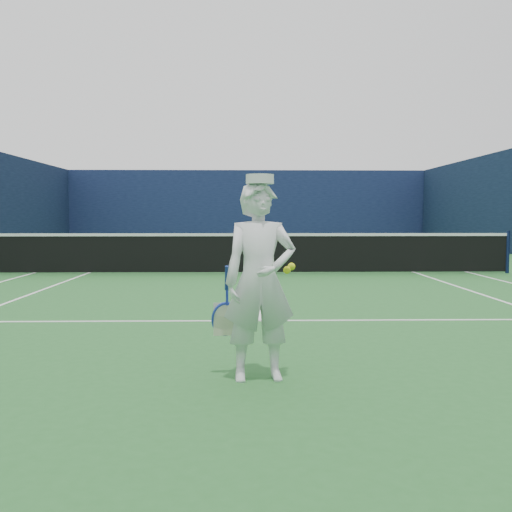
{
  "coord_description": "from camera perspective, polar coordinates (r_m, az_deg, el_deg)",
  "views": [
    {
      "loc": [
        -0.22,
        -14.08,
        1.43
      ],
      "look_at": [
        -0.08,
        -7.68,
        0.98
      ],
      "focal_mm": 40.0,
      "sensor_mm": 36.0,
      "label": 1
    }
  ],
  "objects": [
    {
      "name": "ground",
      "position": [
        14.16,
        -0.36,
        -1.78
      ],
      "size": [
        80.0,
        80.0,
        0.0
      ],
      "primitive_type": "plane",
      "color": "#256229",
      "rests_on": "ground"
    },
    {
      "name": "court_markings",
      "position": [
        14.16,
        -0.36,
        -1.77
      ],
      "size": [
        11.03,
        23.83,
        0.01
      ],
      "color": "white",
      "rests_on": "ground"
    },
    {
      "name": "windscreen_fence",
      "position": [
        14.1,
        -0.36,
        6.33
      ],
      "size": [
        20.12,
        36.12,
        4.0
      ],
      "color": "#10193C",
      "rests_on": "ground"
    },
    {
      "name": "tennis_net",
      "position": [
        14.11,
        -0.36,
        0.46
      ],
      "size": [
        12.88,
        0.09,
        1.07
      ],
      "color": "#141E4C",
      "rests_on": "ground"
    },
    {
      "name": "tennis_player",
      "position": [
        4.94,
        0.37,
        -2.47
      ],
      "size": [
        0.79,
        0.49,
        1.78
      ],
      "rotation": [
        0.0,
        0.0,
        0.12
      ],
      "color": "white",
      "rests_on": "ground"
    }
  ]
}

